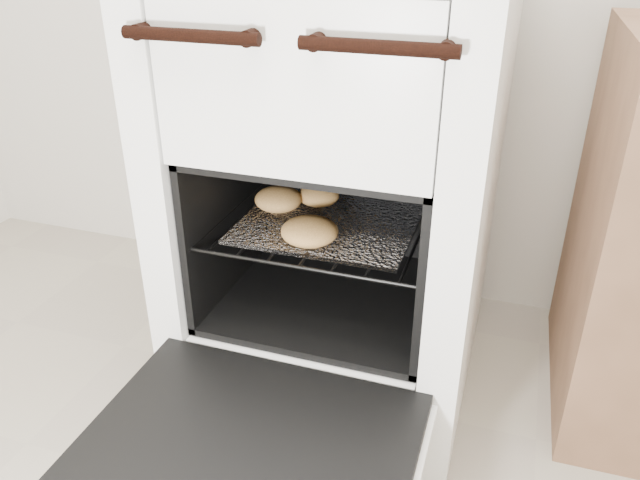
{
  "coord_description": "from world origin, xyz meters",
  "views": [
    {
      "loc": [
        0.21,
        -0.01,
        0.97
      ],
      "look_at": [
        -0.13,
        1.01,
        0.41
      ],
      "focal_mm": 35.0,
      "sensor_mm": 36.0,
      "label": 1
    }
  ],
  "objects": [
    {
      "name": "oven_rack",
      "position": [
        -0.13,
        1.09,
        0.41
      ],
      "size": [
        0.44,
        0.43,
        0.01
      ],
      "color": "black",
      "rests_on": "stove"
    },
    {
      "name": "foil_sheet",
      "position": [
        -0.13,
        1.07,
        0.42
      ],
      "size": [
        0.35,
        0.3,
        0.01
      ],
      "primitive_type": "cube",
      "color": "white",
      "rests_on": "oven_rack"
    },
    {
      "name": "baked_rolls",
      "position": [
        -0.19,
        1.05,
        0.44
      ],
      "size": [
        0.23,
        0.28,
        0.05
      ],
      "color": "tan",
      "rests_on": "foil_sheet"
    },
    {
      "name": "oven_door",
      "position": [
        -0.13,
        0.65,
        0.2
      ],
      "size": [
        0.55,
        0.43,
        0.04
      ],
      "color": "black",
      "rests_on": "stove"
    },
    {
      "name": "stove",
      "position": [
        -0.13,
        1.16,
        0.46
      ],
      "size": [
        0.61,
        0.68,
        0.93
      ],
      "color": "white",
      "rests_on": "ground"
    }
  ]
}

